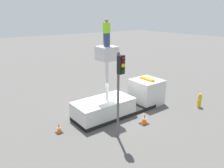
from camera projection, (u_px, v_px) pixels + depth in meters
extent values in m
plane|color=#565451|center=(116.00, 113.00, 16.12)|extent=(120.00, 120.00, 0.00)
cube|color=black|center=(116.00, 112.00, 16.08)|extent=(6.35, 2.23, 0.24)
cube|color=silver|center=(104.00, 109.00, 15.30)|extent=(4.20, 2.17, 1.31)
cube|color=silver|center=(146.00, 92.00, 17.64)|extent=(2.15, 2.17, 2.00)
cube|color=black|center=(156.00, 84.00, 18.14)|extent=(0.03, 1.84, 0.80)
cube|color=orange|center=(147.00, 79.00, 17.31)|extent=(0.36, 1.30, 0.14)
cylinder|color=silver|center=(107.00, 79.00, 14.83)|extent=(0.22, 0.22, 2.89)
cube|color=silver|center=(107.00, 53.00, 14.28)|extent=(1.16, 1.16, 0.90)
cube|color=navy|center=(107.00, 40.00, 14.01)|extent=(0.34, 0.26, 0.84)
cube|color=#8CEA1E|center=(107.00, 28.00, 13.77)|extent=(0.40, 0.26, 0.66)
sphere|color=#9E704C|center=(107.00, 21.00, 13.64)|extent=(0.23, 0.23, 0.23)
cylinder|color=white|center=(107.00, 19.00, 13.61)|extent=(0.26, 0.26, 0.09)
cylinder|color=#515156|center=(118.00, 97.00, 12.23)|extent=(0.14, 0.14, 5.11)
cube|color=black|center=(121.00, 65.00, 11.49)|extent=(0.34, 0.28, 1.00)
sphere|color=#490707|center=(123.00, 59.00, 11.25)|extent=(0.22, 0.22, 0.22)
sphere|color=gold|center=(123.00, 65.00, 11.35)|extent=(0.22, 0.22, 0.22)
sphere|color=#083710|center=(123.00, 71.00, 11.44)|extent=(0.22, 0.22, 0.22)
cylinder|color=gold|center=(199.00, 102.00, 17.03)|extent=(0.28, 0.28, 0.95)
sphere|color=gold|center=(200.00, 95.00, 16.86)|extent=(0.24, 0.24, 0.24)
cylinder|color=gold|center=(198.00, 101.00, 16.89)|extent=(0.12, 0.11, 0.11)
cylinder|color=gold|center=(201.00, 100.00, 17.12)|extent=(0.12, 0.11, 0.11)
cube|color=black|center=(59.00, 133.00, 13.48)|extent=(0.40, 0.40, 0.03)
cone|color=orange|center=(59.00, 128.00, 13.39)|extent=(0.33, 0.33, 0.62)
cylinder|color=white|center=(59.00, 128.00, 13.38)|extent=(0.17, 0.17, 0.09)
cube|color=black|center=(144.00, 124.00, 14.58)|extent=(0.52, 0.52, 0.03)
cone|color=orange|center=(144.00, 119.00, 14.47)|extent=(0.43, 0.43, 0.69)
cylinder|color=white|center=(144.00, 119.00, 14.46)|extent=(0.22, 0.22, 0.10)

